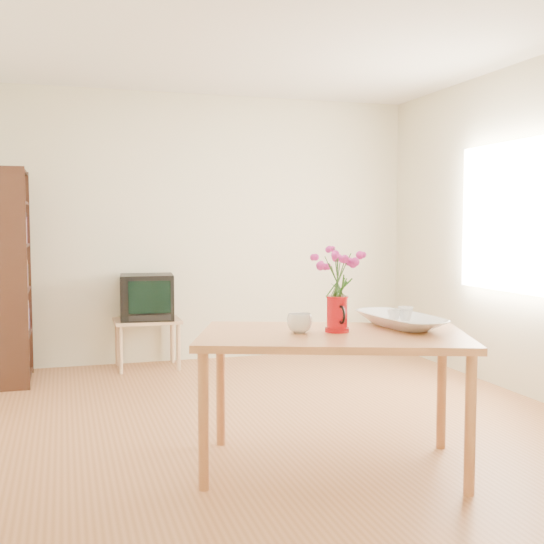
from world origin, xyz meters
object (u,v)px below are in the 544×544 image
object	(u,v)px
pitcher	(337,315)
mug	(300,323)
television	(147,296)
bowl	(400,290)
table	(333,347)

from	to	relation	value
pitcher	mug	distance (m)	0.21
mug	television	distance (m)	2.90
mug	television	size ratio (longest dim) A/B	0.26
mug	bowl	size ratio (longest dim) A/B	0.30
bowl	television	size ratio (longest dim) A/B	0.89
mug	bowl	xyz separation A→B (m)	(0.62, 0.02, 0.16)
pitcher	mug	world-z (taller)	pitcher
television	bowl	bearing A→B (deg)	-63.16
table	bowl	world-z (taller)	bowl
pitcher	bowl	bearing A→B (deg)	9.93
table	pitcher	size ratio (longest dim) A/B	7.78
mug	television	bearing A→B (deg)	-102.70
table	television	bearing A→B (deg)	122.85
television	pitcher	bearing A→B (deg)	-70.89
table	pitcher	distance (m)	0.18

